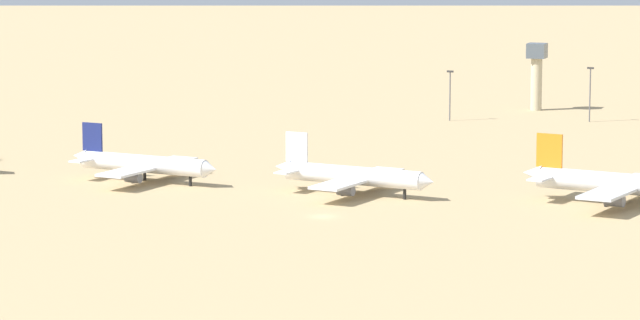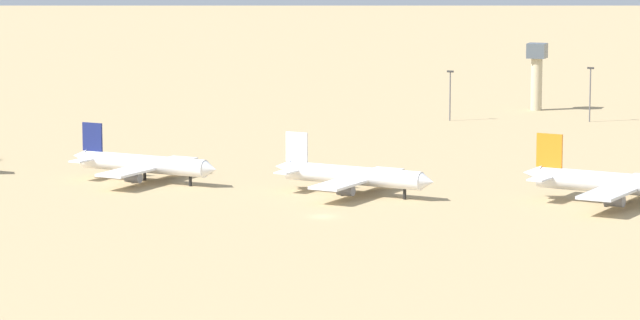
{
  "view_description": "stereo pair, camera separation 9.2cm",
  "coord_description": "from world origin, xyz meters",
  "px_view_note": "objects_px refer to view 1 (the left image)",
  "views": [
    {
      "loc": [
        105.6,
        -302.58,
        58.1
      ],
      "look_at": [
        -11.08,
        30.09,
        6.0
      ],
      "focal_mm": 97.54,
      "sensor_mm": 36.0,
      "label": 1
    },
    {
      "loc": [
        105.68,
        -302.55,
        58.1
      ],
      "look_at": [
        -11.08,
        30.09,
        6.0
      ],
      "focal_mm": 97.54,
      "sensor_mm": 36.0,
      "label": 2
    }
  ],
  "objects_px": {
    "parked_jet_white_2": "(352,176)",
    "parked_jet_orange_3": "(617,183)",
    "control_tower": "(537,70)",
    "parked_jet_navy_1": "(143,164)",
    "light_pole_mid": "(590,90)",
    "light_pole_west": "(450,91)"
  },
  "relations": [
    {
      "from": "parked_jet_orange_3",
      "to": "parked_jet_white_2",
      "type": "bearing_deg",
      "value": -163.93
    },
    {
      "from": "parked_jet_white_2",
      "to": "light_pole_mid",
      "type": "distance_m",
      "value": 135.48
    },
    {
      "from": "parked_jet_white_2",
      "to": "light_pole_west",
      "type": "xyz_separation_m",
      "value": [
        -12.89,
        123.24,
        4.08
      ]
    },
    {
      "from": "light_pole_west",
      "to": "light_pole_mid",
      "type": "xyz_separation_m",
      "value": [
        36.11,
        10.15,
        0.59
      ]
    },
    {
      "from": "parked_jet_orange_3",
      "to": "light_pole_mid",
      "type": "xyz_separation_m",
      "value": [
        -29.18,
        128.09,
        4.28
      ]
    },
    {
      "from": "parked_jet_orange_3",
      "to": "light_pole_west",
      "type": "bearing_deg",
      "value": 129.26
    },
    {
      "from": "parked_jet_navy_1",
      "to": "control_tower",
      "type": "relative_size",
      "value": 1.88
    },
    {
      "from": "parked_jet_navy_1",
      "to": "light_pole_west",
      "type": "distance_m",
      "value": 127.22
    },
    {
      "from": "parked_jet_orange_3",
      "to": "control_tower",
      "type": "height_order",
      "value": "control_tower"
    },
    {
      "from": "control_tower",
      "to": "light_pole_mid",
      "type": "height_order",
      "value": "control_tower"
    },
    {
      "from": "control_tower",
      "to": "parked_jet_navy_1",
      "type": "bearing_deg",
      "value": -108.15
    },
    {
      "from": "parked_jet_orange_3",
      "to": "light_pole_west",
      "type": "distance_m",
      "value": 134.85
    },
    {
      "from": "parked_jet_white_2",
      "to": "parked_jet_orange_3",
      "type": "xyz_separation_m",
      "value": [
        52.4,
        5.31,
        0.39
      ]
    },
    {
      "from": "parked_jet_white_2",
      "to": "control_tower",
      "type": "bearing_deg",
      "value": 97.77
    },
    {
      "from": "parked_jet_white_2",
      "to": "light_pole_west",
      "type": "bearing_deg",
      "value": 105.19
    },
    {
      "from": "parked_jet_white_2",
      "to": "light_pole_mid",
      "type": "bearing_deg",
      "value": 89.34
    },
    {
      "from": "parked_jet_orange_3",
      "to": "light_pole_west",
      "type": "height_order",
      "value": "light_pole_west"
    },
    {
      "from": "light_pole_west",
      "to": "parked_jet_white_2",
      "type": "bearing_deg",
      "value": -84.03
    },
    {
      "from": "parked_jet_navy_1",
      "to": "light_pole_west",
      "type": "bearing_deg",
      "value": 82.78
    },
    {
      "from": "control_tower",
      "to": "light_pole_west",
      "type": "xyz_separation_m",
      "value": [
        -16.81,
        -31.62,
        -3.5
      ]
    },
    {
      "from": "parked_jet_navy_1",
      "to": "parked_jet_orange_3",
      "type": "distance_m",
      "value": 99.15
    },
    {
      "from": "parked_jet_white_2",
      "to": "control_tower",
      "type": "distance_m",
      "value": 155.1
    }
  ]
}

